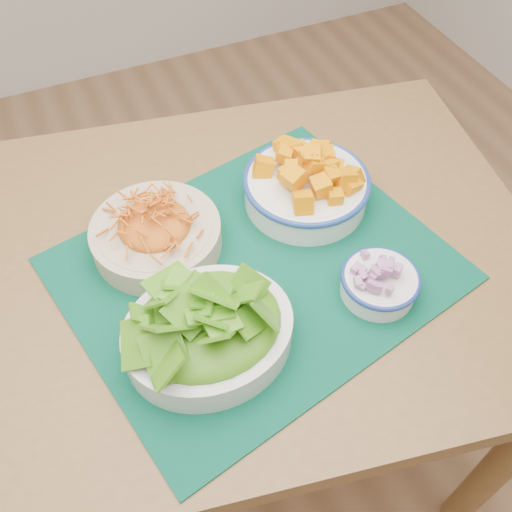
{
  "coord_description": "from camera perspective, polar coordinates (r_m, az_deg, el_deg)",
  "views": [
    {
      "loc": [
        -0.13,
        -0.34,
        1.48
      ],
      "look_at": [
        0.09,
        0.17,
        0.78
      ],
      "focal_mm": 40.0,
      "sensor_mm": 36.0,
      "label": 1
    }
  ],
  "objects": [
    {
      "name": "onion_bowl",
      "position": [
        0.88,
        12.31,
        -2.34
      ],
      "size": [
        0.15,
        0.15,
        0.06
      ],
      "rotation": [
        0.0,
        0.0,
        -0.33
      ],
      "color": "white",
      "rests_on": "placemat"
    },
    {
      "name": "lettuce_bowl",
      "position": [
        0.8,
        -4.85,
        -7.03
      ],
      "size": [
        0.25,
        0.21,
        0.1
      ],
      "rotation": [
        0.0,
        0.0,
        0.01
      ],
      "color": "silver",
      "rests_on": "placemat"
    },
    {
      "name": "table",
      "position": [
        1.02,
        -5.45,
        -4.01
      ],
      "size": [
        1.27,
        0.96,
        0.75
      ],
      "rotation": [
        0.0,
        0.0,
        -0.18
      ],
      "color": "brown",
      "rests_on": "ground"
    },
    {
      "name": "carrot_bowl",
      "position": [
        0.93,
        -10.05,
        2.65
      ],
      "size": [
        0.21,
        0.21,
        0.09
      ],
      "rotation": [
        0.0,
        0.0,
        -0.0
      ],
      "color": "beige",
      "rests_on": "placemat"
    },
    {
      "name": "placemat",
      "position": [
        0.91,
        0.0,
        -1.26
      ],
      "size": [
        0.66,
        0.58,
        0.0
      ],
      "primitive_type": "cube",
      "rotation": [
        0.0,
        0.0,
        0.22
      ],
      "color": "#003022",
      "rests_on": "table"
    },
    {
      "name": "squash_bowl",
      "position": [
        0.98,
        5.09,
        7.49
      ],
      "size": [
        0.23,
        0.23,
        0.1
      ],
      "rotation": [
        0.0,
        0.0,
        0.07
      ],
      "color": "white",
      "rests_on": "placemat"
    }
  ]
}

